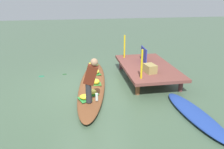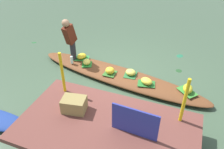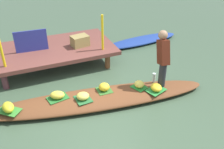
{
  "view_description": "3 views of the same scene",
  "coord_description": "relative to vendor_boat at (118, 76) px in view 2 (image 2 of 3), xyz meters",
  "views": [
    {
      "loc": [
        7.01,
        -0.53,
        3.06
      ],
      "look_at": [
        0.29,
        0.62,
        0.54
      ],
      "focal_mm": 36.18,
      "sensor_mm": 36.0,
      "label": 1
    },
    {
      "loc": [
        -1.58,
        4.63,
        3.52
      ],
      "look_at": [
        0.0,
        0.46,
        0.43
      ],
      "focal_mm": 36.09,
      "sensor_mm": 36.0,
      "label": 2
    },
    {
      "loc": [
        -1.42,
        -4.17,
        3.32
      ],
      "look_at": [
        0.4,
        0.16,
        0.52
      ],
      "focal_mm": 40.72,
      "sensor_mm": 36.0,
      "label": 3
    }
  ],
  "objects": [
    {
      "name": "drifting_plant_0",
      "position": [
        -1.4,
        -1.83,
        -0.09
      ],
      "size": [
        0.27,
        0.29,
        0.01
      ],
      "primitive_type": "ellipsoid",
      "rotation": [
        0.0,
        0.0,
        1.11
      ],
      "color": "#226947",
      "rests_on": "ground"
    },
    {
      "name": "banana_bunch_4",
      "position": [
        -0.33,
        -0.02,
        0.18
      ],
      "size": [
        0.32,
        0.3,
        0.15
      ],
      "primitive_type": "ellipsoid",
      "rotation": [
        0.0,
        0.0,
        6.01
      ],
      "color": "#E6D454",
      "rests_on": "vendor_boat"
    },
    {
      "name": "banana_bunch_5",
      "position": [
        -1.77,
        0.17,
        0.19
      ],
      "size": [
        0.26,
        0.35,
        0.17
      ],
      "primitive_type": "ellipsoid",
      "rotation": [
        0.0,
        0.0,
        4.87
      ],
      "color": "gold",
      "rests_on": "vendor_boat"
    },
    {
      "name": "banana_bunch_3",
      "position": [
        0.95,
        -0.08,
        0.18
      ],
      "size": [
        0.29,
        0.29,
        0.16
      ],
      "primitive_type": "ellipsoid",
      "rotation": [
        0.0,
        0.0,
        2.08
      ],
      "color": "#F9E558",
      "rests_on": "vendor_boat"
    },
    {
      "name": "produce_crate",
      "position": [
        0.21,
        1.92,
        0.54
      ],
      "size": [
        0.49,
        0.39,
        0.28
      ],
      "primitive_type": "cube",
      "rotation": [
        0.0,
        0.0,
        0.18
      ],
      "color": "olive",
      "rests_on": "dock_platform"
    },
    {
      "name": "dock_platform",
      "position": [
        -0.51,
        2.08,
        0.34
      ],
      "size": [
        3.2,
        1.8,
        0.5
      ],
      "color": "brown",
      "rests_on": "ground"
    },
    {
      "name": "banana_bunch_2",
      "position": [
        -0.81,
        0.22,
        0.18
      ],
      "size": [
        0.36,
        0.32,
        0.15
      ],
      "primitive_type": "ellipsoid",
      "rotation": [
        0.0,
        0.0,
        2.74
      ],
      "color": "yellow",
      "rests_on": "vendor_boat"
    },
    {
      "name": "leaf_mat_1",
      "position": [
        1.23,
        -0.32,
        0.1
      ],
      "size": [
        0.49,
        0.42,
        0.01
      ],
      "primitive_type": "cube",
      "rotation": [
        0.0,
        0.0,
        0.33
      ],
      "color": "#2B8337",
      "rests_on": "vendor_boat"
    },
    {
      "name": "banana_bunch_1",
      "position": [
        1.23,
        -0.32,
        0.17
      ],
      "size": [
        0.29,
        0.34,
        0.14
      ],
      "primitive_type": "ellipsoid",
      "rotation": [
        0.0,
        0.0,
        1.35
      ],
      "color": "yellow",
      "rests_on": "vendor_boat"
    },
    {
      "name": "leaf_mat_2",
      "position": [
        -0.81,
        0.22,
        0.1
      ],
      "size": [
        0.46,
        0.36,
        0.01
      ],
      "primitive_type": "cube",
      "rotation": [
        0.0,
        0.0,
        0.18
      ],
      "color": "#286E2B",
      "rests_on": "vendor_boat"
    },
    {
      "name": "leaf_mat_4",
      "position": [
        -0.33,
        -0.02,
        0.1
      ],
      "size": [
        0.34,
        0.39,
        0.01
      ],
      "primitive_type": "cube",
      "rotation": [
        0.0,
        0.0,
        1.65
      ],
      "color": "#2A6A35",
      "rests_on": "vendor_boat"
    },
    {
      "name": "market_banner",
      "position": [
        -1.01,
        2.08,
        0.68
      ],
      "size": [
        0.81,
        0.07,
        0.55
      ],
      "primitive_type": "cube",
      "rotation": [
        0.0,
        0.0,
        -0.05
      ],
      "color": "navy",
      "rests_on": "dock_platform"
    },
    {
      "name": "banana_bunch_0",
      "position": [
        0.19,
        0.11,
        0.19
      ],
      "size": [
        0.27,
        0.27,
        0.17
      ],
      "primitive_type": "ellipsoid",
      "rotation": [
        0.0,
        0.0,
        0.17
      ],
      "color": "yellow",
      "rests_on": "vendor_boat"
    },
    {
      "name": "vendor_person",
      "position": [
        1.44,
        -0.15,
        0.8
      ],
      "size": [
        0.24,
        0.44,
        1.25
      ],
      "color": "#28282D",
      "rests_on": "vendor_boat"
    },
    {
      "name": "railing_post_east",
      "position": [
        0.69,
        1.48,
        0.86
      ],
      "size": [
        0.06,
        0.06,
        0.92
      ],
      "primitive_type": "cylinder",
      "color": "yellow",
      "rests_on": "dock_platform"
    },
    {
      "name": "leaf_mat_0",
      "position": [
        0.19,
        0.11,
        0.1
      ],
      "size": [
        0.31,
        0.33,
        0.01
      ],
      "primitive_type": "cube",
      "rotation": [
        0.0,
        0.0,
        1.55
      ],
      "color": "#38722C",
      "rests_on": "vendor_boat"
    },
    {
      "name": "water_bottle",
      "position": [
        1.37,
        0.01,
        0.2
      ],
      "size": [
        0.07,
        0.07,
        0.21
      ],
      "primitive_type": "cylinder",
      "color": "silver",
      "rests_on": "vendor_boat"
    },
    {
      "name": "vendor_boat",
      "position": [
        0.0,
        0.0,
        0.0
      ],
      "size": [
        4.92,
        1.54,
        0.2
      ],
      "primitive_type": "ellipsoid",
      "rotation": [
        0.0,
        0.0,
        -0.15
      ],
      "color": "brown",
      "rests_on": "ground"
    },
    {
      "name": "railing_post_west",
      "position": [
        -1.71,
        1.48,
        0.86
      ],
      "size": [
        0.06,
        0.06,
        0.92
      ],
      "primitive_type": "cylinder",
      "color": "yellow",
      "rests_on": "dock_platform"
    },
    {
      "name": "canal_water",
      "position": [
        0.0,
        0.0,
        -0.1
      ],
      "size": [
        40.0,
        40.0,
        0.0
      ],
      "primitive_type": "plane",
      "color": "#405740",
      "rests_on": "ground"
    },
    {
      "name": "drifting_plant_2",
      "position": [
        -1.47,
        -0.97,
        -0.09
      ],
      "size": [
        0.2,
        0.2,
        0.01
      ],
      "primitive_type": "ellipsoid",
      "rotation": [
        0.0,
        0.0,
        0.2
      ],
      "color": "#234A25",
      "rests_on": "ground"
    },
    {
      "name": "drifting_plant_1",
      "position": [
        3.44,
        -0.98,
        -0.09
      ],
      "size": [
        0.2,
        0.17,
        0.01
      ],
      "primitive_type": "ellipsoid",
      "rotation": [
        0.0,
        0.0,
        0.41
      ],
      "color": "#245C2E",
      "rests_on": "ground"
    },
    {
      "name": "leaf_mat_5",
      "position": [
        -1.77,
        0.17,
        0.1
      ],
      "size": [
        0.51,
        0.5,
        0.01
      ],
      "primitive_type": "cube",
      "rotation": [
        0.0,
        0.0,
        2.42
      ],
      "color": "#398631",
      "rests_on": "vendor_boat"
    },
    {
      "name": "leaf_mat_3",
      "position": [
        0.95,
        -0.08,
        0.1
      ],
      "size": [
        0.36,
        0.39,
        0.01
      ],
      "primitive_type": "cube",
      "rotation": [
        0.0,
        0.0,
        1.96
      ],
      "color": "#29842F",
      "rests_on": "vendor_boat"
    }
  ]
}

